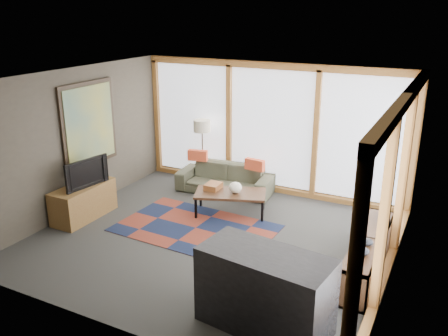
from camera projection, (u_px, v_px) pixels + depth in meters
The scene contains 17 objects.
ground at pixel (213, 239), 7.71m from camera, with size 5.50×5.50×0.00m, color #2F2F2D.
room_envelope at pixel (257, 143), 7.47m from camera, with size 5.52×5.02×2.62m.
rug at pixel (196, 228), 8.08m from camera, with size 2.60×1.67×0.01m, color maroon.
sofa at pixel (225, 179), 9.59m from camera, with size 1.92×0.75×0.56m, color #373828.
pillow_left at pixel (198, 155), 9.78m from camera, with size 0.41×0.12×0.22m, color #D54C2A.
pillow_right at pixel (255, 165), 9.21m from camera, with size 0.40×0.12×0.22m, color #D54C2A.
floor_lamp at pixel (202, 153), 9.86m from camera, with size 0.35×0.35×1.40m, color #322416, non-canonical shape.
coffee_table at pixel (230, 203), 8.58m from camera, with size 1.26×0.63×0.42m, color black, non-canonical shape.
book_stack at pixel (213, 186), 8.66m from camera, with size 0.25×0.32×0.11m, color brown.
vase at pixel (235, 188), 8.46m from camera, with size 0.23×0.23×0.20m, color white.
bookshelf at pixel (368, 255), 6.69m from camera, with size 0.39×2.12×0.53m, color black, non-canonical shape.
bowl_a at pixel (362, 251), 6.15m from camera, with size 0.20×0.20×0.10m, color black.
bowl_b at pixel (367, 242), 6.40m from camera, with size 0.17×0.17×0.09m, color black.
shelf_picture at pixel (387, 206), 7.09m from camera, with size 0.04×0.34×0.44m, color black.
tv_console at pixel (84, 202), 8.41m from camera, with size 0.50×1.21×0.60m, color brown.
television at pixel (84, 172), 8.23m from camera, with size 0.88×0.12×0.51m, color black.
bar_counter at pixel (265, 291), 5.46m from camera, with size 1.52×0.71×0.96m, color black.
Camera 1 is at (3.29, -6.09, 3.59)m, focal length 38.00 mm.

